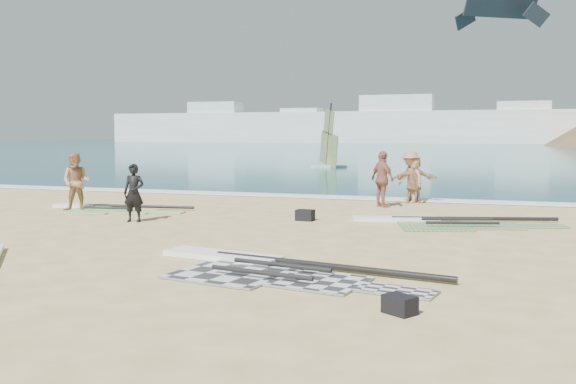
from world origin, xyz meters
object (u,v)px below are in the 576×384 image
(gear_bag_far, at_px, (400,305))
(beachgoer_left, at_px, (76,182))
(beachgoer_mid, at_px, (410,177))
(rig_orange, at_px, (439,222))
(beachgoer_right, at_px, (414,179))
(rig_grey, at_px, (261,267))
(beachgoer_back, at_px, (383,179))
(gear_bag_near, at_px, (305,215))
(person_wetsuit, at_px, (134,193))
(rig_green, at_px, (106,209))

(gear_bag_far, height_order, beachgoer_left, beachgoer_left)
(gear_bag_far, relative_size, beachgoer_mid, 0.23)
(rig_orange, distance_m, beachgoer_right, 5.75)
(rig_grey, relative_size, rig_orange, 1.01)
(beachgoer_right, bearing_deg, beachgoer_left, -171.86)
(rig_orange, distance_m, beachgoer_back, 4.50)
(rig_grey, xyz_separation_m, rig_orange, (2.71, 7.49, -0.00))
(gear_bag_near, distance_m, beachgoer_back, 4.63)
(gear_bag_near, relative_size, gear_bag_far, 1.14)
(gear_bag_far, height_order, person_wetsuit, person_wetsuit)
(gear_bag_far, bearing_deg, beachgoer_right, 96.59)
(rig_green, distance_m, beachgoer_back, 9.76)
(beachgoer_mid, bearing_deg, rig_orange, -30.49)
(rig_grey, height_order, person_wetsuit, person_wetsuit)
(person_wetsuit, bearing_deg, rig_orange, 7.97)
(person_wetsuit, height_order, beachgoer_right, beachgoer_right)
(person_wetsuit, relative_size, beachgoer_mid, 0.88)
(gear_bag_near, height_order, beachgoer_right, beachgoer_right)
(rig_green, bearing_deg, rig_orange, -6.48)
(rig_grey, xyz_separation_m, beachgoer_right, (1.26, 12.99, 0.85))
(rig_orange, xyz_separation_m, gear_bag_far, (0.31, -9.70, 0.09))
(gear_bag_near, xyz_separation_m, beachgoer_back, (1.59, 4.26, 0.84))
(gear_bag_near, relative_size, beachgoer_left, 0.26)
(rig_green, height_order, beachgoer_back, beachgoer_back)
(rig_orange, height_order, person_wetsuit, person_wetsuit)
(rig_orange, xyz_separation_m, beachgoer_back, (-2.34, 3.72, 0.96))
(rig_green, height_order, person_wetsuit, person_wetsuit)
(person_wetsuit, xyz_separation_m, beachgoer_right, (7.25, 7.90, 0.03))
(rig_orange, height_order, gear_bag_far, gear_bag_far)
(rig_grey, height_order, beachgoer_back, beachgoer_back)
(rig_orange, bearing_deg, person_wetsuit, 179.93)
(person_wetsuit, bearing_deg, beachgoer_mid, 40.56)
(person_wetsuit, xyz_separation_m, beachgoer_mid, (7.10, 7.90, 0.12))
(rig_grey, bearing_deg, person_wetsuit, 149.64)
(rig_green, relative_size, gear_bag_near, 9.91)
(person_wetsuit, distance_m, beachgoer_left, 3.68)
(gear_bag_far, relative_size, person_wetsuit, 0.26)
(gear_bag_near, distance_m, beachgoer_mid, 6.52)
(gear_bag_near, distance_m, person_wetsuit, 5.17)
(rig_grey, bearing_deg, rig_green, 149.25)
(gear_bag_far, xyz_separation_m, beachgoer_right, (-1.76, 15.20, 0.76))
(gear_bag_near, height_order, beachgoer_back, beachgoer_back)
(person_wetsuit, bearing_deg, gear_bag_far, -46.50)
(rig_grey, relative_size, rig_green, 1.20)
(beachgoer_left, distance_m, beachgoer_mid, 12.11)
(beachgoer_back, bearing_deg, rig_orange, 164.93)
(beachgoer_left, bearing_deg, rig_green, 24.52)
(gear_bag_near, height_order, person_wetsuit, person_wetsuit)
(rig_green, height_order, gear_bag_near, gear_bag_near)
(gear_bag_far, xyz_separation_m, person_wetsuit, (-9.01, 7.30, 0.73))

